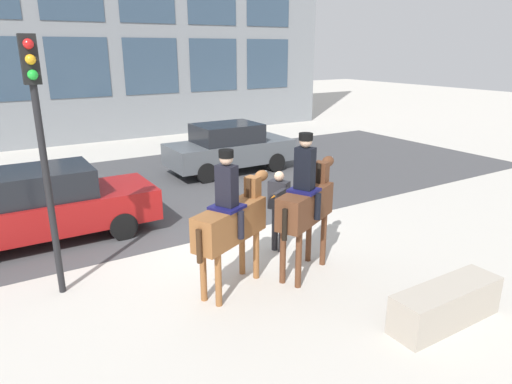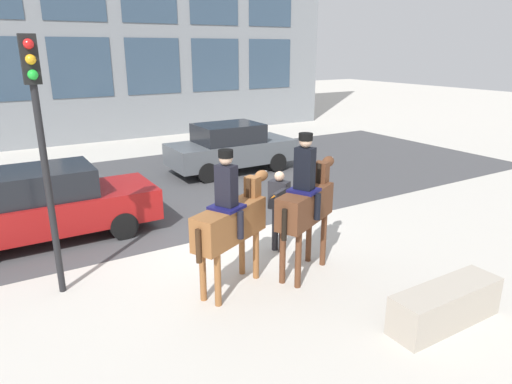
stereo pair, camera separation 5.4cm
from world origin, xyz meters
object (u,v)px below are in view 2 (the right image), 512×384
object	(u,v)px
planter_ledge	(446,305)
street_car_near_lane	(41,205)
mounted_horse_companion	(306,202)
traffic_light	(40,129)
pedestrian_bystander	(279,205)
street_car_far_lane	(231,148)
mounted_horse_lead	(231,219)

from	to	relation	value
planter_ledge	street_car_near_lane	bearing A→B (deg)	125.83
mounted_horse_companion	street_car_near_lane	xyz separation A→B (m)	(-3.91, 4.12, -0.59)
mounted_horse_companion	traffic_light	xyz separation A→B (m)	(-3.98, 1.60, 1.41)
traffic_light	mounted_horse_companion	bearing A→B (deg)	-21.89
street_car_near_lane	planter_ledge	size ratio (longest dim) A/B	2.43
pedestrian_bystander	traffic_light	distance (m)	4.51
street_car_near_lane	street_car_far_lane	size ratio (longest dim) A/B	1.13
mounted_horse_lead	pedestrian_bystander	size ratio (longest dim) A/B	1.46
street_car_near_lane	traffic_light	bearing A→B (deg)	-91.47
pedestrian_bystander	street_car_far_lane	distance (m)	6.52
mounted_horse_companion	street_car_far_lane	bearing A→B (deg)	45.94
pedestrian_bystander	street_car_near_lane	distance (m)	5.08
planter_ledge	traffic_light	bearing A→B (deg)	139.98
street_car_near_lane	traffic_light	xyz separation A→B (m)	(-0.06, -2.53, 2.00)
mounted_horse_companion	pedestrian_bystander	distance (m)	1.11
mounted_horse_lead	street_car_far_lane	world-z (taller)	mounted_horse_lead
mounted_horse_lead	street_car_near_lane	xyz separation A→B (m)	(-2.50, 3.92, -0.47)
street_car_far_lane	mounted_horse_companion	bearing A→B (deg)	-107.82
traffic_light	street_car_far_lane	bearing A→B (deg)	41.57
mounted_horse_lead	traffic_light	world-z (taller)	traffic_light
mounted_horse_companion	mounted_horse_lead	bearing A→B (deg)	145.73
mounted_horse_lead	pedestrian_bystander	xyz separation A→B (m)	(1.53, 0.83, -0.28)
mounted_horse_lead	street_car_far_lane	bearing A→B (deg)	36.36
street_car_far_lane	planter_ledge	distance (m)	9.73
pedestrian_bystander	street_car_near_lane	bearing A→B (deg)	-66.27
planter_ledge	mounted_horse_lead	bearing A→B (deg)	130.32
street_car_far_lane	planter_ledge	bearing A→B (deg)	-98.81
pedestrian_bystander	traffic_light	size ratio (longest dim) A/B	0.40
mounted_horse_lead	mounted_horse_companion	xyz separation A→B (m)	(1.41, -0.20, 0.11)
traffic_light	planter_ledge	distance (m)	6.74
mounted_horse_companion	street_car_far_lane	xyz separation A→B (m)	(2.31, 7.17, -0.57)
pedestrian_bystander	street_car_far_lane	xyz separation A→B (m)	(2.19, 6.14, -0.18)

